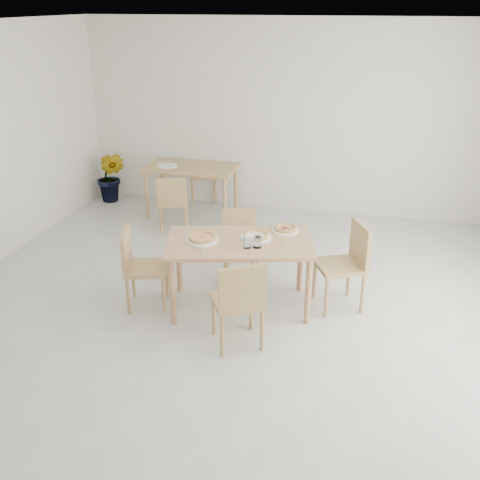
% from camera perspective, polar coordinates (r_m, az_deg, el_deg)
% --- Properties ---
extents(main_table, '(1.64, 1.19, 0.75)m').
position_cam_1_polar(main_table, '(5.71, 0.00, -0.89)').
color(main_table, tan).
rests_on(main_table, ground).
extents(chair_south, '(0.59, 0.59, 0.89)m').
position_cam_1_polar(chair_south, '(5.09, -0.05, -5.99)').
color(chair_south, tan).
rests_on(chair_south, ground).
extents(chair_north, '(0.50, 0.50, 0.79)m').
position_cam_1_polar(chair_north, '(6.49, -0.04, 0.17)').
color(chair_north, tan).
rests_on(chair_north, ground).
extents(chair_west, '(0.53, 0.53, 0.86)m').
position_cam_1_polar(chair_west, '(5.89, -10.29, -2.29)').
color(chair_west, tan).
rests_on(chair_west, ground).
extents(chair_east, '(0.60, 0.60, 0.92)m').
position_cam_1_polar(chair_east, '(5.90, 10.91, -1.95)').
color(chair_east, tan).
rests_on(chair_east, ground).
extents(plate_margherita, '(0.34, 0.34, 0.02)m').
position_cam_1_polar(plate_margherita, '(5.70, -3.88, 0.03)').
color(plate_margherita, white).
rests_on(plate_margherita, main_table).
extents(plate_mushroom, '(0.32, 0.32, 0.02)m').
position_cam_1_polar(plate_mushroom, '(5.75, 1.62, 0.28)').
color(plate_mushroom, white).
rests_on(plate_mushroom, main_table).
extents(plate_pepperoni, '(0.29, 0.29, 0.02)m').
position_cam_1_polar(plate_pepperoni, '(5.94, 4.63, 0.99)').
color(plate_pepperoni, white).
rests_on(plate_pepperoni, main_table).
extents(pizza_margherita, '(0.37, 0.37, 0.03)m').
position_cam_1_polar(pizza_margherita, '(5.69, -3.88, 0.24)').
color(pizza_margherita, tan).
rests_on(pizza_margherita, plate_margherita).
extents(pizza_mushroom, '(0.34, 0.34, 0.03)m').
position_cam_1_polar(pizza_mushroom, '(5.74, 1.62, 0.49)').
color(pizza_mushroom, tan).
rests_on(pizza_mushroom, plate_mushroom).
extents(pizza_pepperoni, '(0.32, 0.32, 0.03)m').
position_cam_1_polar(pizza_pepperoni, '(5.93, 4.63, 1.20)').
color(pizza_pepperoni, tan).
rests_on(pizza_pepperoni, plate_pepperoni).
extents(tumbler_a, '(0.08, 0.08, 0.11)m').
position_cam_1_polar(tumbler_a, '(5.52, 1.76, -0.22)').
color(tumbler_a, white).
rests_on(tumbler_a, main_table).
extents(tumbler_b, '(0.07, 0.07, 0.10)m').
position_cam_1_polar(tumbler_b, '(5.51, 0.72, -0.34)').
color(tumbler_b, white).
rests_on(tumbler_b, main_table).
extents(napkin_holder, '(0.12, 0.10, 0.12)m').
position_cam_1_polar(napkin_holder, '(5.53, 0.99, -0.11)').
color(napkin_holder, silver).
rests_on(napkin_holder, main_table).
extents(fork_a, '(0.07, 0.19, 0.01)m').
position_cam_1_polar(fork_a, '(5.45, -3.95, -1.18)').
color(fork_a, silver).
rests_on(fork_a, main_table).
extents(fork_b, '(0.02, 0.18, 0.01)m').
position_cam_1_polar(fork_b, '(5.57, 4.19, -0.61)').
color(fork_b, silver).
rests_on(fork_b, main_table).
extents(second_table, '(1.33, 0.76, 0.75)m').
position_cam_1_polar(second_table, '(8.35, -4.95, 6.85)').
color(second_table, tan).
rests_on(second_table, ground).
extents(chair_back_s, '(0.50, 0.50, 0.81)m').
position_cam_1_polar(chair_back_s, '(7.78, -6.85, 4.09)').
color(chair_back_s, tan).
rests_on(chair_back_s, ground).
extents(chair_back_n, '(0.53, 0.53, 0.85)m').
position_cam_1_polar(chair_back_n, '(9.07, -3.76, 7.14)').
color(chair_back_n, tan).
rests_on(chair_back_n, ground).
extents(plate_empty, '(0.30, 0.30, 0.02)m').
position_cam_1_polar(plate_empty, '(8.35, -7.40, 7.49)').
color(plate_empty, white).
rests_on(plate_empty, second_table).
extents(potted_plant, '(0.46, 0.37, 0.81)m').
position_cam_1_polar(potted_plant, '(9.19, -12.97, 6.27)').
color(potted_plant, '#30611D').
rests_on(potted_plant, ground).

